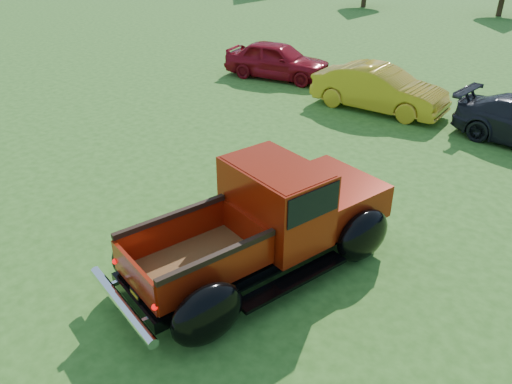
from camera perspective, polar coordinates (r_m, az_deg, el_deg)
ground at (r=10.39m, az=0.18°, el=-5.57°), size 120.00×120.00×0.00m
pickup_truck at (r=9.33m, az=2.21°, el=-2.90°), size 3.72×5.83×2.04m
show_car_red at (r=21.11m, az=2.46°, el=14.84°), size 4.57×2.46×1.48m
show_car_yellow at (r=17.83m, az=13.88°, el=11.39°), size 4.57×1.66×1.49m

